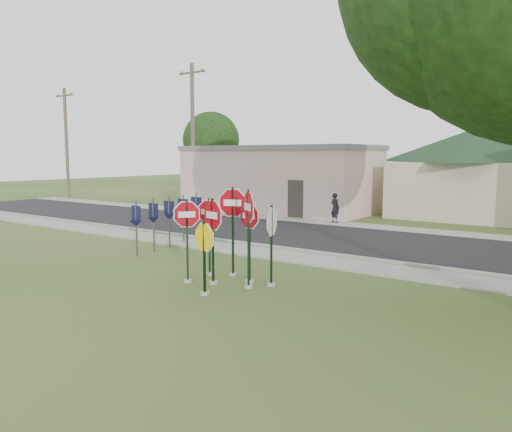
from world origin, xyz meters
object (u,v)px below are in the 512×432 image
Objects in this scene: stop_sign_center at (213,228)px; stop_sign_yellow at (204,250)px; pedestrian at (335,208)px; stop_sign_left at (187,230)px; utility_pole_near at (193,134)px.

stop_sign_center reaches higher than stop_sign_yellow.
stop_sign_center is at bearing 121.84° from pedestrian.
stop_sign_center is 0.76m from stop_sign_left.
stop_sign_left is at bearing -157.64° from stop_sign_center.
stop_sign_left is at bearing 118.72° from pedestrian.
stop_sign_left reaches higher than pedestrian.
pedestrian is at bearing 103.58° from stop_sign_yellow.
stop_sign_yellow is (0.55, -0.97, -0.40)m from stop_sign_center.
stop_sign_left is at bearing 151.14° from stop_sign_yellow.
pedestrian is at bearing 102.30° from stop_sign_center.
stop_sign_left is at bearing -47.78° from utility_pole_near.
stop_sign_left reaches higher than stop_sign_yellow.
pedestrian is (-2.88, 13.21, -0.74)m from stop_sign_center.
stop_sign_center is at bearing -45.70° from utility_pole_near.
utility_pole_near reaches higher than pedestrian.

